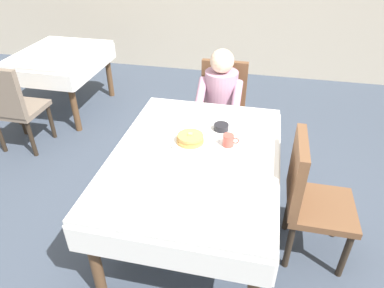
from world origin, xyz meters
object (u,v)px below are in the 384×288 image
object	(u,v)px
diner_person	(220,98)
plate_breakfast	(190,143)
fork_left_of_plate	(163,142)
chair_right_side	(309,194)
spoon_near_edge	(183,168)
knife_right_of_plate	(217,148)
background_table_far	(60,61)
cup_coffee	(229,140)
bowl_butter	(221,127)
background_chair_empty	(11,104)
breakfast_stack	(190,138)
chair_diner	(222,104)
dining_table_main	(195,164)

from	to	relation	value
diner_person	plate_breakfast	xyz separation A→B (m)	(-0.08, -0.90, 0.08)
fork_left_of_plate	chair_right_side	bearing A→B (deg)	-93.04
spoon_near_edge	diner_person	bearing A→B (deg)	93.13
spoon_near_edge	knife_right_of_plate	bearing A→B (deg)	63.08
diner_person	background_table_far	world-z (taller)	diner_person
cup_coffee	bowl_butter	xyz separation A→B (m)	(-0.08, 0.20, -0.02)
plate_breakfast	background_table_far	world-z (taller)	plate_breakfast
background_chair_empty	background_table_far	bearing A→B (deg)	90.00
plate_breakfast	knife_right_of_plate	distance (m)	0.19
breakfast_stack	spoon_near_edge	size ratio (longest dim) A/B	1.28
breakfast_stack	cup_coffee	xyz separation A→B (m)	(0.26, 0.03, -0.00)
plate_breakfast	cup_coffee	bearing A→B (deg)	6.94
diner_person	fork_left_of_plate	size ratio (longest dim) A/B	6.22
plate_breakfast	fork_left_of_plate	xyz separation A→B (m)	(-0.19, -0.02, -0.01)
chair_diner	chair_right_side	bearing A→B (deg)	122.69
chair_right_side	fork_left_of_plate	bearing A→B (deg)	-95.05
background_chair_empty	breakfast_stack	bearing A→B (deg)	-17.84
breakfast_stack	spoon_near_edge	xyz separation A→B (m)	(0.02, -0.28, -0.04)
dining_table_main	background_table_far	size ratio (longest dim) A/B	1.36
background_table_far	bowl_butter	bearing A→B (deg)	-32.34
knife_right_of_plate	spoon_near_edge	world-z (taller)	same
fork_left_of_plate	chair_diner	bearing A→B (deg)	-11.94
chair_right_side	fork_left_of_plate	distance (m)	1.04
cup_coffee	bowl_butter	bearing A→B (deg)	111.48
cup_coffee	background_table_far	bearing A→B (deg)	144.94
plate_breakfast	spoon_near_edge	distance (m)	0.29
dining_table_main	chair_diner	size ratio (longest dim) A/B	1.64
fork_left_of_plate	spoon_near_edge	size ratio (longest dim) A/B	1.20
knife_right_of_plate	background_table_far	size ratio (longest dim) A/B	0.18
chair_right_side	knife_right_of_plate	world-z (taller)	chair_right_side
breakfast_stack	background_table_far	bearing A→B (deg)	140.87
bowl_butter	dining_table_main	bearing A→B (deg)	-110.08
chair_right_side	bowl_butter	bearing A→B (deg)	-117.91
fork_left_of_plate	bowl_butter	bearing A→B (deg)	-53.97
plate_breakfast	fork_left_of_plate	size ratio (longest dim) A/B	1.56
chair_diner	chair_right_side	world-z (taller)	same
diner_person	spoon_near_edge	distance (m)	1.19
diner_person	bowl_butter	size ratio (longest dim) A/B	10.18
dining_table_main	knife_right_of_plate	xyz separation A→B (m)	(0.13, 0.09, 0.09)
fork_left_of_plate	spoon_near_edge	bearing A→B (deg)	-139.72
plate_breakfast	dining_table_main	bearing A→B (deg)	-62.16
background_table_far	background_chair_empty	bearing A→B (deg)	-90.00
background_table_far	plate_breakfast	bearing A→B (deg)	-39.12
background_table_far	background_chair_empty	size ratio (longest dim) A/B	1.21
background_table_far	background_chair_empty	xyz separation A→B (m)	(0.00, -0.95, -0.09)
plate_breakfast	bowl_butter	xyz separation A→B (m)	(0.18, 0.23, 0.01)
plate_breakfast	chair_right_side	bearing A→B (deg)	-7.56
spoon_near_edge	background_chair_empty	world-z (taller)	background_chair_empty
dining_table_main	fork_left_of_plate	xyz separation A→B (m)	(-0.25, 0.09, 0.09)
diner_person	bowl_butter	distance (m)	0.69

